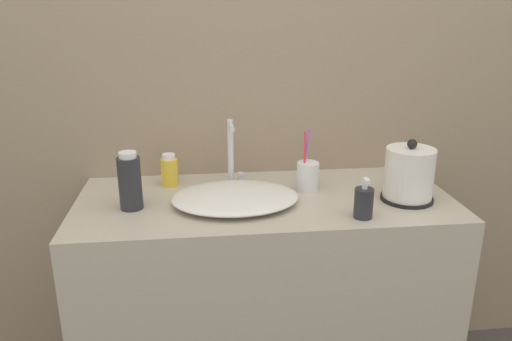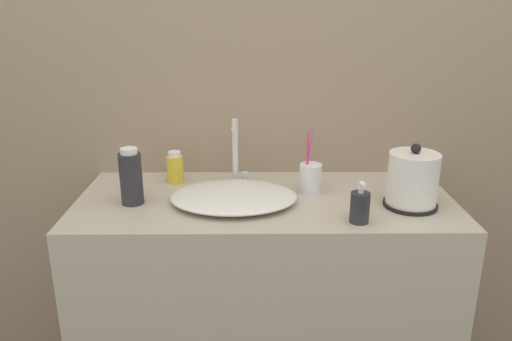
{
  "view_description": "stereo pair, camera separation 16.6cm",
  "coord_description": "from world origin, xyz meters",
  "px_view_note": "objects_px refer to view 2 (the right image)",
  "views": [
    {
      "loc": [
        -0.21,
        -1.29,
        1.46
      ],
      "look_at": [
        -0.03,
        0.28,
        0.93
      ],
      "focal_mm": 35.0,
      "sensor_mm": 36.0,
      "label": 1
    },
    {
      "loc": [
        -0.04,
        -1.3,
        1.46
      ],
      "look_at": [
        -0.03,
        0.28,
        0.93
      ],
      "focal_mm": 35.0,
      "sensor_mm": 36.0,
      "label": 2
    }
  ],
  "objects_px": {
    "lotion_bottle": "(360,207)",
    "shampoo_bottle": "(131,177)",
    "faucet": "(236,150)",
    "toothbrush_cup": "(310,178)",
    "electric_kettle": "(412,182)",
    "mouthwash_bottle": "(175,168)"
  },
  "relations": [
    {
      "from": "electric_kettle",
      "to": "shampoo_bottle",
      "type": "height_order",
      "value": "electric_kettle"
    },
    {
      "from": "electric_kettle",
      "to": "lotion_bottle",
      "type": "relative_size",
      "value": 1.63
    },
    {
      "from": "faucet",
      "to": "toothbrush_cup",
      "type": "xyz_separation_m",
      "value": [
        0.26,
        -0.09,
        -0.08
      ]
    },
    {
      "from": "shampoo_bottle",
      "to": "mouthwash_bottle",
      "type": "xyz_separation_m",
      "value": [
        0.11,
        0.2,
        -0.04
      ]
    },
    {
      "from": "shampoo_bottle",
      "to": "mouthwash_bottle",
      "type": "bearing_deg",
      "value": 61.07
    },
    {
      "from": "shampoo_bottle",
      "to": "mouthwash_bottle",
      "type": "relative_size",
      "value": 1.6
    },
    {
      "from": "toothbrush_cup",
      "to": "mouthwash_bottle",
      "type": "bearing_deg",
      "value": 167.61
    },
    {
      "from": "faucet",
      "to": "toothbrush_cup",
      "type": "bearing_deg",
      "value": -19.12
    },
    {
      "from": "shampoo_bottle",
      "to": "lotion_bottle",
      "type": "bearing_deg",
      "value": -12.1
    },
    {
      "from": "shampoo_bottle",
      "to": "faucet",
      "type": "bearing_deg",
      "value": 28.76
    },
    {
      "from": "faucet",
      "to": "shampoo_bottle",
      "type": "relative_size",
      "value": 1.26
    },
    {
      "from": "lotion_bottle",
      "to": "shampoo_bottle",
      "type": "xyz_separation_m",
      "value": [
        -0.72,
        0.15,
        0.04
      ]
    },
    {
      "from": "electric_kettle",
      "to": "shampoo_bottle",
      "type": "distance_m",
      "value": 0.91
    },
    {
      "from": "faucet",
      "to": "mouthwash_bottle",
      "type": "distance_m",
      "value": 0.24
    },
    {
      "from": "faucet",
      "to": "lotion_bottle",
      "type": "relative_size",
      "value": 1.84
    },
    {
      "from": "electric_kettle",
      "to": "toothbrush_cup",
      "type": "height_order",
      "value": "toothbrush_cup"
    },
    {
      "from": "faucet",
      "to": "lotion_bottle",
      "type": "height_order",
      "value": "faucet"
    },
    {
      "from": "faucet",
      "to": "mouthwash_bottle",
      "type": "height_order",
      "value": "faucet"
    },
    {
      "from": "faucet",
      "to": "mouthwash_bottle",
      "type": "relative_size",
      "value": 2.03
    },
    {
      "from": "faucet",
      "to": "toothbrush_cup",
      "type": "height_order",
      "value": "faucet"
    },
    {
      "from": "lotion_bottle",
      "to": "electric_kettle",
      "type": "bearing_deg",
      "value": 32.53
    },
    {
      "from": "electric_kettle",
      "to": "mouthwash_bottle",
      "type": "relative_size",
      "value": 1.79
    }
  ]
}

